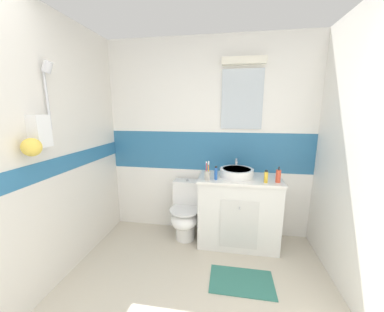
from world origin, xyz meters
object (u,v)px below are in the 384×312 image
object	(u,v)px
sink_basin	(237,172)
toilet	(186,212)
toothpaste_tube_upright	(216,173)
deodorant_spray_can	(266,177)
toothbrush_cup	(207,174)
soap_dispenser	(278,176)

from	to	relation	value
sink_basin	toilet	xyz separation A→B (m)	(-0.62, -0.01, -0.55)
toothpaste_tube_upright	deodorant_spray_can	distance (m)	0.54
toothbrush_cup	deodorant_spray_can	world-z (taller)	toothbrush_cup
soap_dispenser	toothbrush_cup	bearing A→B (deg)	-177.44
soap_dispenser	toothpaste_tube_upright	distance (m)	0.68
sink_basin	toilet	bearing A→B (deg)	-178.71
deodorant_spray_can	toothbrush_cup	bearing A→B (deg)	-179.88
deodorant_spray_can	toothpaste_tube_upright	bearing A→B (deg)	177.78
soap_dispenser	toothpaste_tube_upright	bearing A→B (deg)	-178.98
sink_basin	soap_dispenser	distance (m)	0.46
toothpaste_tube_upright	deodorant_spray_can	xyz separation A→B (m)	(0.54, -0.02, -0.01)
deodorant_spray_can	toilet	bearing A→B (deg)	169.83
sink_basin	deodorant_spray_can	bearing A→B (deg)	-30.25
toothpaste_tube_upright	deodorant_spray_can	size ratio (longest dim) A/B	1.11
toothbrush_cup	deodorant_spray_can	distance (m)	0.64
sink_basin	toothbrush_cup	world-z (taller)	toothbrush_cup
soap_dispenser	toothpaste_tube_upright	world-z (taller)	soap_dispenser
toothbrush_cup	sink_basin	bearing A→B (deg)	28.79
toothbrush_cup	toothpaste_tube_upright	world-z (taller)	toothbrush_cup
sink_basin	toothpaste_tube_upright	size ratio (longest dim) A/B	2.79
toilet	toothpaste_tube_upright	bearing A→B (deg)	-20.80
sink_basin	toothpaste_tube_upright	world-z (taller)	sink_basin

